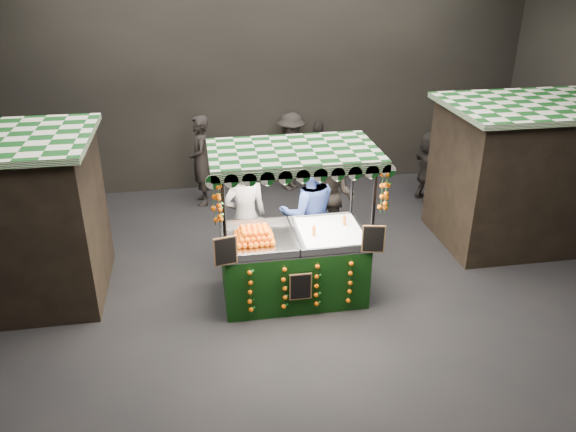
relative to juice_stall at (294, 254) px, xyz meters
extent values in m
plane|color=black|center=(0.05, -0.21, -0.76)|extent=(12.00, 12.00, 0.00)
cube|color=black|center=(0.05, 4.79, 1.74)|extent=(12.00, 0.10, 5.00)
cube|color=black|center=(0.05, -5.21, 1.74)|extent=(12.00, 0.10, 5.00)
cube|color=black|center=(-4.35, 0.79, 0.49)|extent=(2.80, 2.00, 2.50)
cube|color=black|center=(4.45, 1.29, 0.49)|extent=(2.80, 2.00, 2.50)
cube|color=#104A16|center=(4.45, 1.29, 1.79)|extent=(3.00, 2.20, 0.10)
cube|color=black|center=(-0.01, 0.04, -0.27)|extent=(2.16, 1.18, 0.98)
cube|color=#A9ABB0|center=(-0.01, 0.04, 0.24)|extent=(2.16, 1.18, 0.04)
cylinder|color=black|center=(-1.06, -0.52, 0.42)|extent=(0.05, 0.05, 2.36)
cylinder|color=black|center=(1.05, -0.52, 0.42)|extent=(0.05, 0.05, 2.36)
cylinder|color=black|center=(-1.06, 0.60, 0.42)|extent=(0.05, 0.05, 2.36)
cylinder|color=black|center=(1.05, 0.60, 0.42)|extent=(0.05, 0.05, 2.36)
cube|color=#104A16|center=(-0.01, 0.04, 1.64)|extent=(2.41, 1.43, 0.08)
cube|color=white|center=(0.58, 0.04, 0.30)|extent=(0.96, 1.06, 0.08)
cube|color=black|center=(-1.07, -0.58, 0.47)|extent=(0.33, 0.09, 0.43)
cube|color=black|center=(1.06, -0.58, 0.47)|extent=(0.33, 0.09, 0.43)
cube|color=black|center=(-0.01, -0.59, -0.22)|extent=(0.33, 0.02, 0.43)
imported|color=gray|center=(-0.65, 0.92, 0.24)|extent=(0.80, 0.59, 2.01)
imported|color=navy|center=(0.41, 0.89, 0.26)|extent=(1.01, 0.80, 2.03)
imported|color=#292521|center=(-4.10, 2.80, -0.01)|extent=(0.64, 0.53, 1.50)
imported|color=black|center=(0.94, 1.59, 0.21)|extent=(1.19, 1.12, 1.94)
imported|color=black|center=(1.29, 4.09, 0.06)|extent=(1.03, 0.62, 1.63)
imported|color=#282420|center=(0.73, 4.39, 0.12)|extent=(1.28, 1.25, 1.77)
imported|color=#2C2723|center=(-3.70, 2.46, -0.01)|extent=(0.83, 0.65, 1.51)
imported|color=black|center=(3.50, 3.22, 0.02)|extent=(0.62, 1.49, 1.55)
imported|color=black|center=(-1.29, 3.91, 0.20)|extent=(0.50, 0.73, 1.93)
camera|label=1|loc=(-1.37, -7.49, 4.27)|focal=35.38mm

